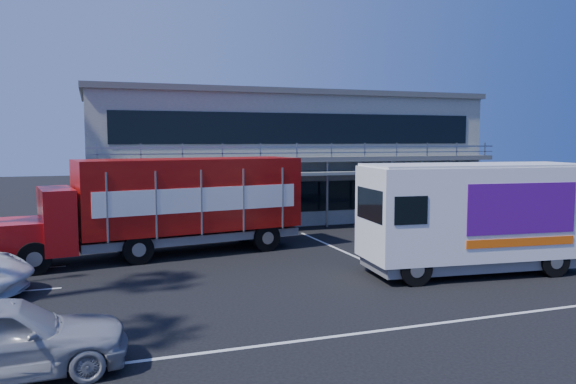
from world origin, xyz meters
name	(u,v)px	position (x,y,z in m)	size (l,w,h in m)	color
ground	(329,272)	(0.00, 0.00, 0.00)	(120.00, 120.00, 0.00)	black
building	(277,155)	(3.00, 14.94, 3.66)	(22.40, 12.00, 7.30)	gray
red_truck	(171,202)	(-4.78, 4.88, 2.12)	(11.71, 4.35, 3.85)	#AD0E0F
white_van	(474,215)	(4.69, -1.73, 2.01)	(7.99, 3.41, 3.79)	white
parked_car_a	(1,338)	(-9.50, -6.00, 0.80)	(1.90, 4.72, 1.61)	#A0A2A7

